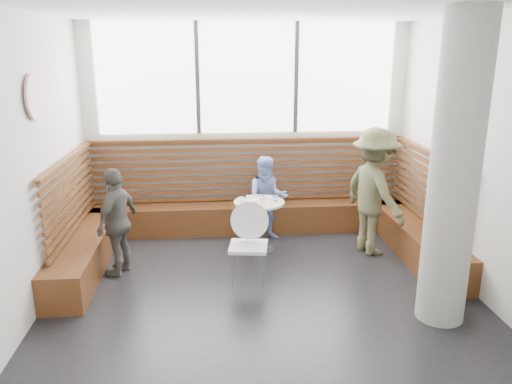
{
  "coord_description": "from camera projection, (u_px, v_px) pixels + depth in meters",
  "views": [
    {
      "loc": [
        -0.57,
        -5.24,
        2.79
      ],
      "look_at": [
        0.0,
        1.0,
        1.0
      ],
      "focal_mm": 35.0,
      "sensor_mm": 36.0,
      "label": 1
    }
  ],
  "objects": [
    {
      "name": "cafe_chair",
      "position": [
        248.0,
        237.0,
        6.11
      ],
      "size": [
        0.48,
        0.46,
        0.99
      ],
      "rotation": [
        0.0,
        0.0,
        -0.15
      ],
      "color": "white",
      "rests_on": "ground"
    },
    {
      "name": "glass_right",
      "position": [
        275.0,
        197.0,
        7.04
      ],
      "size": [
        0.07,
        0.07,
        0.1
      ],
      "primitive_type": "cylinder",
      "color": "white",
      "rests_on": "cafe_table"
    },
    {
      "name": "cafe_table",
      "position": [
        259.0,
        215.0,
        7.07
      ],
      "size": [
        0.72,
        0.72,
        0.74
      ],
      "color": "silver",
      "rests_on": "ground"
    },
    {
      "name": "concrete_column",
      "position": [
        455.0,
        174.0,
        4.98
      ],
      "size": [
        0.5,
        0.5,
        3.2
      ],
      "primitive_type": "cylinder",
      "color": "gray",
      "rests_on": "ground"
    },
    {
      "name": "glass_left",
      "position": [
        244.0,
        199.0,
        6.91
      ],
      "size": [
        0.07,
        0.07,
        0.11
      ],
      "primitive_type": "cylinder",
      "color": "white",
      "rests_on": "cafe_table"
    },
    {
      "name": "booth",
      "position": [
        251.0,
        216.0,
        7.42
      ],
      "size": [
        5.0,
        2.5,
        1.44
      ],
      "color": "#4B2812",
      "rests_on": "ground"
    },
    {
      "name": "plate_far",
      "position": [
        266.0,
        197.0,
        7.18
      ],
      "size": [
        0.19,
        0.19,
        0.01
      ],
      "primitive_type": "cylinder",
      "color": "white",
      "rests_on": "cafe_table"
    },
    {
      "name": "child_left",
      "position": [
        117.0,
        222.0,
        6.31
      ],
      "size": [
        0.62,
        0.88,
        1.39
      ],
      "primitive_type": "imported",
      "rotation": [
        0.0,
        0.0,
        -1.95
      ],
      "color": "#57544F",
      "rests_on": "ground"
    },
    {
      "name": "wall_art",
      "position": [
        34.0,
        97.0,
        5.37
      ],
      "size": [
        0.03,
        0.5,
        0.5
      ],
      "primitive_type": "cylinder",
      "rotation": [
        0.0,
        1.57,
        0.0
      ],
      "color": "white",
      "rests_on": "room"
    },
    {
      "name": "adult_man",
      "position": [
        374.0,
        192.0,
        6.92
      ],
      "size": [
        1.0,
        1.31,
        1.79
      ],
      "primitive_type": "imported",
      "rotation": [
        0.0,
        0.0,
        1.9
      ],
      "color": "brown",
      "rests_on": "ground"
    },
    {
      "name": "child_back",
      "position": [
        267.0,
        199.0,
        7.48
      ],
      "size": [
        0.63,
        0.5,
        1.28
      ],
      "primitive_type": "imported",
      "rotation": [
        0.0,
        0.0,
        -0.02
      ],
      "color": "#859DE8",
      "rests_on": "ground"
    },
    {
      "name": "plate_near",
      "position": [
        252.0,
        200.0,
        7.06
      ],
      "size": [
        0.21,
        0.21,
        0.01
      ],
      "primitive_type": "cylinder",
      "color": "white",
      "rests_on": "cafe_table"
    },
    {
      "name": "room",
      "position": [
        264.0,
        164.0,
        5.4
      ],
      "size": [
        5.0,
        5.0,
        3.2
      ],
      "color": "silver",
      "rests_on": "ground"
    },
    {
      "name": "glass_mid",
      "position": [
        263.0,
        199.0,
        6.93
      ],
      "size": [
        0.07,
        0.07,
        0.11
      ],
      "primitive_type": "cylinder",
      "color": "white",
      "rests_on": "cafe_table"
    },
    {
      "name": "menu_card",
      "position": [
        265.0,
        204.0,
        6.88
      ],
      "size": [
        0.22,
        0.17,
        0.0
      ],
      "primitive_type": "cube",
      "rotation": [
        0.0,
        0.0,
        -0.2
      ],
      "color": "#A5C64C",
      "rests_on": "cafe_table"
    }
  ]
}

